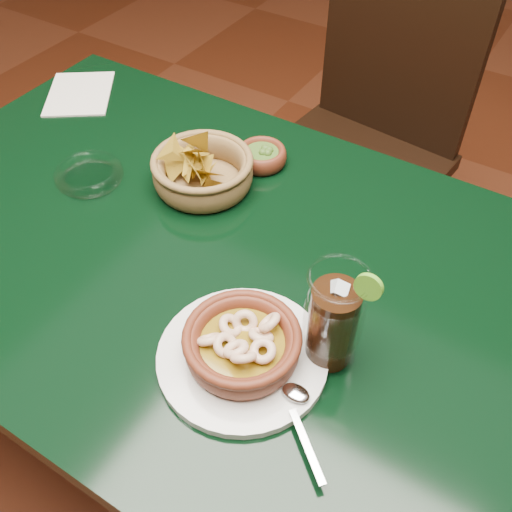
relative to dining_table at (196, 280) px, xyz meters
The scene contains 9 objects.
ground 0.65m from the dining_table, ahead, with size 7.00×7.00×0.00m, color #471C0C.
dining_table is the anchor object (origin of this frame).
dining_chair 0.72m from the dining_table, 88.25° to the left, with size 0.49×0.49×0.97m.
shrimp_plate 0.28m from the dining_table, 37.11° to the right, with size 0.30×0.24×0.08m.
chip_basket 0.20m from the dining_table, 118.11° to the left, with size 0.22×0.22×0.14m.
guacamole_ramekin 0.27m from the dining_table, 92.89° to the left, with size 0.11×0.11×0.04m.
cola_drink 0.36m from the dining_table, 15.20° to the right, with size 0.17×0.17×0.19m.
glass_ashtray 0.28m from the dining_table, behind, with size 0.13×0.13×0.03m.
paper_menu 0.56m from the dining_table, 153.68° to the left, with size 0.22×0.23×0.00m.
Camera 1 is at (0.45, -0.52, 1.43)m, focal length 40.00 mm.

